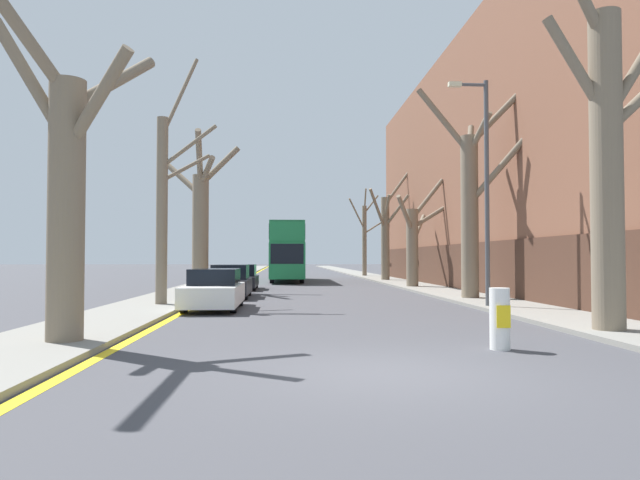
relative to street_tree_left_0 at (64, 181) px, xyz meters
The scene contains 19 objects.
ground_plane 7.36m from the street_tree_left_0, 26.07° to the right, with size 300.00×300.00×0.00m, color #424247.
sidewalk_left 47.21m from the street_tree_left_0, 90.54° to the left, with size 2.76×120.00×0.12m, color gray.
sidewalk_right 48.79m from the street_tree_left_0, 75.38° to the left, with size 2.76×120.00×0.12m, color gray.
building_facade_right 28.28m from the street_tree_left_0, 48.30° to the left, with size 10.08×38.28×13.87m.
kerb_line_stripe 47.23m from the street_tree_left_0, 88.65° to the left, with size 0.24×120.00×0.01m, color yellow.
street_tree_left_0 is the anchor object (origin of this frame).
street_tree_left_1 9.13m from the street_tree_left_0, 89.49° to the left, with size 2.13×1.53×9.37m.
street_tree_left_2 18.56m from the street_tree_left_0, 90.11° to the left, with size 4.35×4.12×8.08m.
street_tree_right_0 11.84m from the street_tree_left_0, ahead, with size 4.08×1.37×9.57m.
street_tree_right_1 16.72m from the street_tree_left_0, 43.62° to the left, with size 4.60×2.74×9.08m.
street_tree_right_2 24.23m from the street_tree_left_0, 60.57° to the left, with size 3.96×4.39×6.42m.
street_tree_right_3 33.09m from the street_tree_left_0, 68.75° to the left, with size 3.61×2.16×8.60m.
street_tree_right_4 42.65m from the street_tree_left_0, 73.92° to the left, with size 4.08×1.44×8.15m.
double_decker_bus 31.82m from the street_tree_left_0, 81.81° to the left, with size 2.43×11.67×4.26m.
parked_car_0 8.78m from the street_tree_left_0, 76.41° to the left, with size 1.78×4.48×1.38m.
parked_car_1 14.25m from the street_tree_left_0, 81.92° to the left, with size 1.72×4.19×1.45m.
parked_car_2 20.63m from the street_tree_left_0, 84.48° to the left, with size 1.74×4.49×1.39m.
lamp_post 13.61m from the street_tree_left_0, 34.14° to the left, with size 1.40×0.20×7.90m.
traffic_bollard 8.94m from the street_tree_left_0, ahead, with size 0.38×0.39×1.18m.
Camera 1 is at (-1.55, -8.64, 1.75)m, focal length 32.00 mm.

